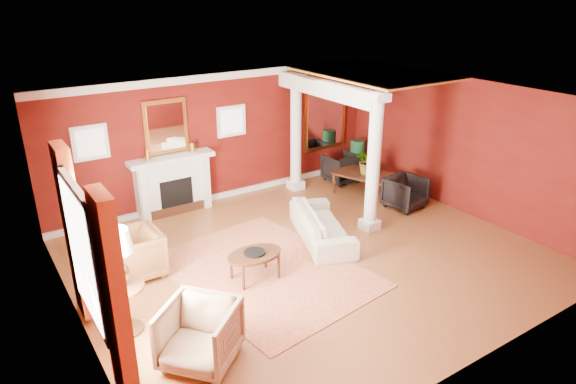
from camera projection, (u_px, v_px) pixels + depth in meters
ground at (311, 257)px, 9.46m from camera, size 8.00×8.00×0.00m
room_shell at (313, 153)px, 8.70m from camera, size 8.04×7.04×2.92m
fireplace at (173, 184)px, 11.11m from camera, size 1.85×0.42×1.29m
overmantel_mirror at (166, 127)px, 10.75m from camera, size 0.95×0.07×1.15m
flank_window_left at (90, 143)px, 10.00m from camera, size 0.70×0.07×0.70m
flank_window_right at (231, 121)px, 11.59m from camera, size 0.70×0.07×0.70m
left_window at (90, 261)px, 6.47m from camera, size 0.21×2.55×2.60m
column_front at (374, 163)px, 10.02m from camera, size 0.36×0.36×2.80m
column_back at (296, 132)px, 12.11m from camera, size 0.36×0.36×2.80m
header_beam at (326, 89)px, 10.81m from camera, size 0.30×3.20×0.32m
amber_ceiling at (372, 73)px, 11.19m from camera, size 2.30×3.40×0.04m
dining_mirror at (325, 117)px, 13.03m from camera, size 1.30×0.07×1.70m
chandelier at (370, 101)px, 11.49m from camera, size 0.60×0.62×0.75m
crown_trim at (219, 77)px, 11.07m from camera, size 8.00×0.08×0.16m
base_trim at (225, 195)px, 12.11m from camera, size 8.00×0.08×0.12m
rug at (265, 271)px, 8.98m from camera, size 3.20×3.99×0.01m
sofa at (322, 220)px, 9.99m from camera, size 1.32×2.17×0.82m
armchair_leopard at (134, 252)px, 8.69m from camera, size 0.83×0.88×0.91m
armchair_stripe at (199, 332)px, 6.67m from camera, size 1.24×1.25×0.94m
coffee_table at (255, 256)px, 8.59m from camera, size 0.97×0.97×0.49m
coffee_book at (253, 248)px, 8.53m from camera, size 0.15×0.07×0.20m
side_table at (118, 264)px, 7.03m from camera, size 0.65×0.65×1.62m
dining_table at (368, 178)px, 12.10m from camera, size 1.07×1.62×0.86m
dining_chair_near at (406, 191)px, 11.41m from camera, size 0.86×0.82×0.79m
dining_chair_far at (342, 167)px, 12.95m from camera, size 0.78×0.73×0.79m
green_urn at (357, 162)px, 13.28m from camera, size 0.42×0.42×1.00m
potted_plant at (368, 150)px, 11.84m from camera, size 0.71×0.76×0.50m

